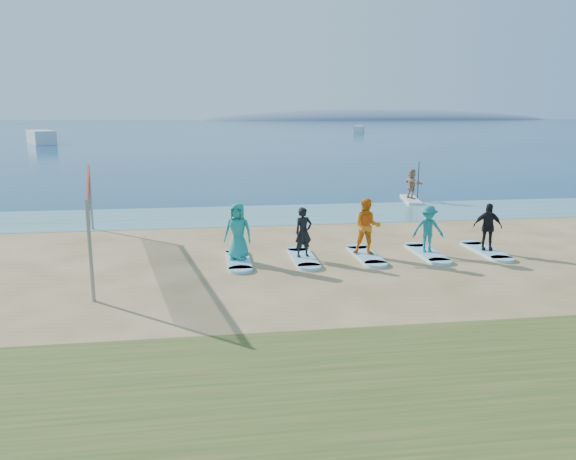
{
  "coord_description": "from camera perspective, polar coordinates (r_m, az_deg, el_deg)",
  "views": [
    {
      "loc": [
        -3.73,
        -13.91,
        4.5
      ],
      "look_at": [
        -1.38,
        2.0,
        1.1
      ],
      "focal_mm": 35.0,
      "sensor_mm": 36.0,
      "label": 1
    }
  ],
  "objects": [
    {
      "name": "surfboard_3",
      "position": [
        18.57,
        13.93,
        -2.3
      ],
      "size": [
        0.7,
        2.2,
        0.09
      ],
      "primitive_type": "cube",
      "color": "#96D4E9",
      "rests_on": "ground"
    },
    {
      "name": "ground",
      "position": [
        15.09,
        6.34,
        -5.49
      ],
      "size": [
        600.0,
        600.0,
        0.0
      ],
      "primitive_type": "plane",
      "color": "tan",
      "rests_on": "ground"
    },
    {
      "name": "ocean",
      "position": [
        174.01,
        -7.29,
        10.36
      ],
      "size": [
        600.0,
        600.0,
        0.0
      ],
      "primitive_type": "plane",
      "color": "navy",
      "rests_on": "ground"
    },
    {
      "name": "student_2",
      "position": [
        17.7,
        8.02,
        0.33
      ],
      "size": [
        1.01,
        0.88,
        1.77
      ],
      "primitive_type": "imported",
      "rotation": [
        0.0,
        0.0,
        -0.28
      ],
      "color": "orange",
      "rests_on": "surfboard_2"
    },
    {
      "name": "surfboard_1",
      "position": [
        17.46,
        1.56,
        -2.85
      ],
      "size": [
        0.7,
        2.2,
        0.09
      ],
      "primitive_type": "cube",
      "color": "#96D4E9",
      "rests_on": "ground"
    },
    {
      "name": "island_ridge",
      "position": [
        329.1,
        9.23,
        11.0
      ],
      "size": [
        220.0,
        56.0,
        18.0
      ],
      "primitive_type": "ellipsoid",
      "color": "slate",
      "rests_on": "ground"
    },
    {
      "name": "student_4",
      "position": [
        19.25,
        19.62,
        0.32
      ],
      "size": [
        0.97,
        0.62,
        1.53
      ],
      "primitive_type": "imported",
      "rotation": [
        0.0,
        0.0,
        -0.3
      ],
      "color": "black",
      "rests_on": "surfboard_4"
    },
    {
      "name": "student_1",
      "position": [
        17.27,
        1.58,
        -0.23
      ],
      "size": [
        0.65,
        0.52,
        1.55
      ],
      "primitive_type": "imported",
      "rotation": [
        0.0,
        0.0,
        0.29
      ],
      "color": "black",
      "rests_on": "surfboard_1"
    },
    {
      "name": "paddleboarder",
      "position": [
        29.53,
        12.45,
        4.62
      ],
      "size": [
        0.77,
        1.48,
        1.52
      ],
      "primitive_type": "imported",
      "rotation": [
        0.0,
        0.0,
        1.81
      ],
      "color": "tan",
      "rests_on": "paddleboard"
    },
    {
      "name": "surfboard_0",
      "position": [
        17.24,
        -5.07,
        -3.09
      ],
      "size": [
        0.7,
        2.2,
        0.09
      ],
      "primitive_type": "cube",
      "color": "#96D4E9",
      "rests_on": "ground"
    },
    {
      "name": "surfboard_4",
      "position": [
        19.42,
        19.45,
        -2.02
      ],
      "size": [
        0.7,
        2.2,
        0.09
      ],
      "primitive_type": "cube",
      "color": "#96D4E9",
      "rests_on": "ground"
    },
    {
      "name": "boat_offshore_b",
      "position": [
        126.2,
        7.21,
        9.8
      ],
      "size": [
        3.76,
        6.1,
        1.45
      ],
      "primitive_type": "cube",
      "rotation": [
        0.0,
        0.0,
        -0.33
      ],
      "color": "silver",
      "rests_on": "ground"
    },
    {
      "name": "shallow_water",
      "position": [
        25.1,
        0.29,
        1.63
      ],
      "size": [
        600.0,
        600.0,
        0.0
      ],
      "primitive_type": "plane",
      "color": "teal",
      "rests_on": "ground"
    },
    {
      "name": "student_3",
      "position": [
        18.39,
        14.05,
        0.11
      ],
      "size": [
        1.05,
        0.71,
        1.51
      ],
      "primitive_type": "imported",
      "rotation": [
        0.0,
        0.0,
        -0.16
      ],
      "color": "#1A7981",
      "rests_on": "surfboard_3"
    },
    {
      "name": "boat_offshore_a",
      "position": [
        88.48,
        -23.74,
        8.03
      ],
      "size": [
        5.93,
        8.94,
        1.88
      ],
      "primitive_type": "cube",
      "rotation": [
        0.0,
        0.0,
        0.41
      ],
      "color": "silver",
      "rests_on": "ground"
    },
    {
      "name": "volleyball_net",
      "position": [
        18.45,
        -19.57,
        3.16
      ],
      "size": [
        1.74,
        8.94,
        2.5
      ],
      "rotation": [
        0.0,
        0.0,
        0.18
      ],
      "color": "gray",
      "rests_on": "ground"
    },
    {
      "name": "student_0",
      "position": [
        17.02,
        -5.12,
        -0.14
      ],
      "size": [
        0.97,
        0.79,
        1.72
      ],
      "primitive_type": "imported",
      "rotation": [
        0.0,
        0.0,
        -0.32
      ],
      "color": "teal",
      "rests_on": "surfboard_0"
    },
    {
      "name": "paddleboard",
      "position": [
        29.64,
        12.38,
        3.04
      ],
      "size": [
        1.27,
        3.08,
        0.12
      ],
      "primitive_type": "cube",
      "rotation": [
        0.0,
        0.0,
        -0.19
      ],
      "color": "silver",
      "rests_on": "ground"
    },
    {
      "name": "surfboard_2",
      "position": [
        17.91,
        7.94,
        -2.58
      ],
      "size": [
        0.7,
        2.2,
        0.09
      ],
      "primitive_type": "cube",
      "color": "#96D4E9",
      "rests_on": "ground"
    }
  ]
}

